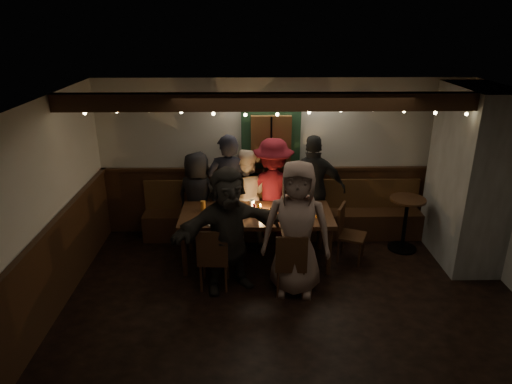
{
  "coord_description": "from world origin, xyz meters",
  "views": [
    {
      "loc": [
        -0.57,
        -4.7,
        3.5
      ],
      "look_at": [
        -0.45,
        1.6,
        1.05
      ],
      "focal_mm": 32.0,
      "sensor_mm": 36.0,
      "label": 1
    }
  ],
  "objects_px": {
    "person_e": "(313,190)",
    "person_c": "(245,196)",
    "dining_table": "(256,218)",
    "person_a": "(198,198)",
    "person_b": "(229,190)",
    "chair_end": "(347,230)",
    "high_top": "(406,217)",
    "person_f": "(228,230)",
    "person_g": "(296,229)",
    "chair_near_right": "(291,261)",
    "person_d": "(273,191)",
    "chair_near_left": "(213,256)"
  },
  "relations": [
    {
      "from": "dining_table",
      "to": "person_a",
      "type": "relative_size",
      "value": 1.46
    },
    {
      "from": "high_top",
      "to": "dining_table",
      "type": "bearing_deg",
      "value": -171.47
    },
    {
      "from": "person_a",
      "to": "person_d",
      "type": "height_order",
      "value": "person_d"
    },
    {
      "from": "dining_table",
      "to": "person_g",
      "type": "height_order",
      "value": "person_g"
    },
    {
      "from": "chair_end",
      "to": "person_a",
      "type": "bearing_deg",
      "value": 163.97
    },
    {
      "from": "dining_table",
      "to": "high_top",
      "type": "relative_size",
      "value": 2.56
    },
    {
      "from": "person_f",
      "to": "person_g",
      "type": "relative_size",
      "value": 0.94
    },
    {
      "from": "chair_near_left",
      "to": "chair_end",
      "type": "distance_m",
      "value": 2.1
    },
    {
      "from": "person_b",
      "to": "person_g",
      "type": "height_order",
      "value": "person_g"
    },
    {
      "from": "person_b",
      "to": "person_f",
      "type": "distance_m",
      "value": 1.37
    },
    {
      "from": "person_d",
      "to": "high_top",
      "type": "bearing_deg",
      "value": 178.17
    },
    {
      "from": "person_a",
      "to": "person_d",
      "type": "bearing_deg",
      "value": -156.03
    },
    {
      "from": "chair_near_right",
      "to": "person_e",
      "type": "height_order",
      "value": "person_e"
    },
    {
      "from": "person_c",
      "to": "person_e",
      "type": "bearing_deg",
      "value": -178.33
    },
    {
      "from": "chair_end",
      "to": "person_g",
      "type": "xyz_separation_m",
      "value": [
        -0.85,
        -0.84,
        0.43
      ]
    },
    {
      "from": "person_d",
      "to": "person_g",
      "type": "relative_size",
      "value": 0.95
    },
    {
      "from": "chair_near_right",
      "to": "chair_end",
      "type": "bearing_deg",
      "value": 45.74
    },
    {
      "from": "person_g",
      "to": "high_top",
      "type": "bearing_deg",
      "value": 39.89
    },
    {
      "from": "chair_near_left",
      "to": "person_c",
      "type": "distance_m",
      "value": 1.55
    },
    {
      "from": "dining_table",
      "to": "person_f",
      "type": "height_order",
      "value": "person_f"
    },
    {
      "from": "chair_near_left",
      "to": "person_d",
      "type": "xyz_separation_m",
      "value": [
        0.87,
        1.44,
        0.35
      ]
    },
    {
      "from": "person_d",
      "to": "person_g",
      "type": "height_order",
      "value": "person_g"
    },
    {
      "from": "dining_table",
      "to": "person_c",
      "type": "distance_m",
      "value": 0.75
    },
    {
      "from": "person_d",
      "to": "person_e",
      "type": "xyz_separation_m",
      "value": [
        0.64,
        -0.0,
        0.02
      ]
    },
    {
      "from": "dining_table",
      "to": "person_c",
      "type": "bearing_deg",
      "value": 102.66
    },
    {
      "from": "chair_near_left",
      "to": "person_g",
      "type": "distance_m",
      "value": 1.16
    },
    {
      "from": "chair_near_left",
      "to": "person_c",
      "type": "relative_size",
      "value": 0.59
    },
    {
      "from": "chair_end",
      "to": "person_a",
      "type": "distance_m",
      "value": 2.39
    },
    {
      "from": "person_c",
      "to": "chair_end",
      "type": "bearing_deg",
      "value": 159.43
    },
    {
      "from": "person_a",
      "to": "person_b",
      "type": "distance_m",
      "value": 0.52
    },
    {
      "from": "person_a",
      "to": "person_f",
      "type": "bearing_deg",
      "value": 135.57
    },
    {
      "from": "dining_table",
      "to": "chair_end",
      "type": "distance_m",
      "value": 1.38
    },
    {
      "from": "dining_table",
      "to": "chair_near_left",
      "type": "relative_size",
      "value": 2.44
    },
    {
      "from": "person_b",
      "to": "person_d",
      "type": "bearing_deg",
      "value": -177.81
    },
    {
      "from": "high_top",
      "to": "person_d",
      "type": "distance_m",
      "value": 2.12
    },
    {
      "from": "person_d",
      "to": "person_e",
      "type": "height_order",
      "value": "person_e"
    },
    {
      "from": "person_g",
      "to": "chair_end",
      "type": "bearing_deg",
      "value": 52.61
    },
    {
      "from": "chair_near_right",
      "to": "dining_table",
      "type": "bearing_deg",
      "value": 115.91
    },
    {
      "from": "chair_near_left",
      "to": "person_b",
      "type": "height_order",
      "value": "person_b"
    },
    {
      "from": "chair_near_right",
      "to": "person_d",
      "type": "height_order",
      "value": "person_d"
    },
    {
      "from": "person_c",
      "to": "high_top",
      "type": "bearing_deg",
      "value": 174.86
    },
    {
      "from": "chair_near_left",
      "to": "person_c",
      "type": "bearing_deg",
      "value": 74.15
    },
    {
      "from": "dining_table",
      "to": "chair_near_right",
      "type": "xyz_separation_m",
      "value": [
        0.44,
        -0.9,
        -0.22
      ]
    },
    {
      "from": "dining_table",
      "to": "high_top",
      "type": "height_order",
      "value": "dining_table"
    },
    {
      "from": "person_e",
      "to": "person_c",
      "type": "bearing_deg",
      "value": 2.42
    },
    {
      "from": "dining_table",
      "to": "chair_near_right",
      "type": "bearing_deg",
      "value": -64.09
    },
    {
      "from": "person_g",
      "to": "chair_near_left",
      "type": "bearing_deg",
      "value": -174.37
    },
    {
      "from": "chair_near_left",
      "to": "person_d",
      "type": "bearing_deg",
      "value": 58.99
    },
    {
      "from": "chair_end",
      "to": "person_b",
      "type": "relative_size",
      "value": 0.48
    },
    {
      "from": "person_a",
      "to": "person_d",
      "type": "distance_m",
      "value": 1.21
    }
  ]
}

